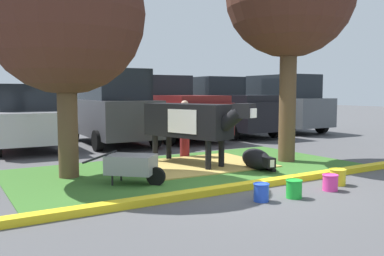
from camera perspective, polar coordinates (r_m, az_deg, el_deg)
The scene contains 18 objects.
ground_plane at distance 8.13m, azimuth 7.61°, elevation -7.79°, with size 80.00×80.00×0.00m, color #4C4C4F.
grass_island at distance 9.63m, azimuth -0.26°, elevation -5.65°, with size 7.97×4.12×0.02m, color #386B28.
curb_yellow at distance 7.85m, azimuth 8.18°, elevation -7.80°, with size 9.17×0.24×0.12m, color yellow.
hay_bedding at distance 10.07m, azimuth 0.89°, elevation -5.09°, with size 3.20×2.40×0.04m, color tan.
shade_tree_left at distance 9.02m, azimuth -17.14°, elevation 14.69°, with size 3.26×3.26×5.00m.
cow_holstein at distance 9.93m, azimuth -0.22°, elevation 0.96°, with size 1.37×3.05×1.54m.
calf_lying at distance 9.67m, azimuth 8.94°, elevation -4.30°, with size 0.71×1.33×0.48m.
person_handler at distance 11.28m, azimuth -1.02°, elevation 0.14°, with size 0.53×0.34×1.56m.
wheelbarrow at distance 8.08m, azimuth -8.24°, elevation -5.07°, with size 1.36×1.34×0.63m.
bucket_blue at distance 6.95m, azimuth 9.53°, elevation -8.69°, with size 0.27×0.27×0.30m.
bucket_green at distance 7.27m, azimuth 13.91°, elevation -8.11°, with size 0.29×0.29×0.31m.
bucket_pink at distance 7.98m, azimuth 18.54°, elevation -7.10°, with size 0.30×0.30×0.30m.
bucket_yellow at distance 8.49m, azimuth 19.47°, elevation -6.35°, with size 0.32×0.32×0.31m.
sedan_silver at distance 13.94m, azimuth -22.14°, elevation 1.34°, with size 2.15×4.47×2.02m.
suv_dark_grey at distance 14.40m, azimuth -11.00°, elevation 2.86°, with size 2.26×4.67×2.52m.
pickup_truck_maroon at distance 15.85m, azimuth -2.86°, elevation 2.58°, with size 2.38×5.47×2.42m.
pickup_truck_black at distance 17.31m, azimuth 4.84°, elevation 2.78°, with size 2.38×5.47×2.42m.
suv_black at distance 19.00m, azimuth 12.29°, elevation 3.35°, with size 2.26×4.67×2.52m.
Camera 1 is at (-5.00, -6.15, 1.80)m, focal length 38.64 mm.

